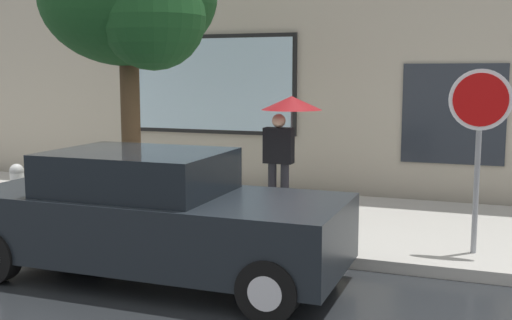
# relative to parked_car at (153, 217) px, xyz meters

# --- Properties ---
(ground_plane) EXTENTS (60.00, 60.00, 0.00)m
(ground_plane) POSITION_rel_parked_car_xyz_m (0.12, 0.13, -0.74)
(ground_plane) COLOR black
(sidewalk) EXTENTS (20.00, 4.00, 0.15)m
(sidewalk) POSITION_rel_parked_car_xyz_m (0.12, 3.13, -0.67)
(sidewalk) COLOR #A3A099
(sidewalk) RESTS_ON ground
(building_facade) EXTENTS (20.00, 0.67, 7.00)m
(building_facade) POSITION_rel_parked_car_xyz_m (0.11, 5.62, 2.74)
(building_facade) COLOR #B2A893
(building_facade) RESTS_ON ground
(parked_car) EXTENTS (4.48, 1.86, 1.52)m
(parked_car) POSITION_rel_parked_car_xyz_m (0.00, 0.00, 0.00)
(parked_car) COLOR black
(parked_car) RESTS_ON ground
(fire_hydrant) EXTENTS (0.30, 0.44, 0.79)m
(fire_hydrant) POSITION_rel_parked_car_xyz_m (-3.61, 1.85, -0.20)
(fire_hydrant) COLOR white
(fire_hydrant) RESTS_ON sidewalk
(pedestrian_with_umbrella) EXTENTS (0.98, 0.98, 1.92)m
(pedestrian_with_umbrella) POSITION_rel_parked_car_xyz_m (0.63, 3.25, 0.93)
(pedestrian_with_umbrella) COLOR black
(pedestrian_with_umbrella) RESTS_ON sidewalk
(street_tree) EXTENTS (2.77, 2.36, 4.46)m
(street_tree) POSITION_rel_parked_car_xyz_m (-1.37, 1.93, 2.73)
(street_tree) COLOR #4C3823
(street_tree) RESTS_ON sidewalk
(stop_sign) EXTENTS (0.76, 0.10, 2.33)m
(stop_sign) POSITION_rel_parked_car_xyz_m (3.57, 1.86, 1.05)
(stop_sign) COLOR gray
(stop_sign) RESTS_ON sidewalk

